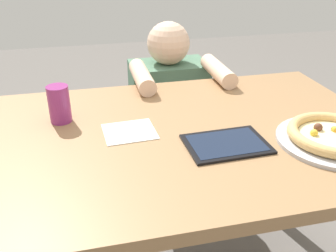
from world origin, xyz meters
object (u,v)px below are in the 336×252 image
Objects in this scene: pizza_near at (333,136)px; drink_cup_colored at (59,104)px; tablet at (226,144)px; diner_seated at (169,124)px.

drink_cup_colored is (-0.79, 0.33, 0.04)m from pizza_near.
tablet is 0.26× the size of diner_seated.
tablet is (0.48, -0.28, -0.06)m from drink_cup_colored.
pizza_near is 0.86m from drink_cup_colored.
pizza_near is 2.63× the size of drink_cup_colored.
tablet is at bearing -29.94° from drink_cup_colored.
pizza_near is 0.34× the size of diner_seated.
pizza_near is 0.32m from tablet.
pizza_near is at bearing -22.75° from drink_cup_colored.
diner_seated reaches higher than drink_cup_colored.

